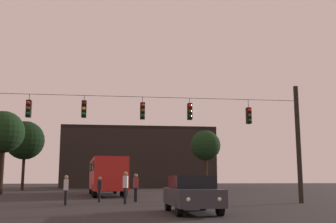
{
  "coord_description": "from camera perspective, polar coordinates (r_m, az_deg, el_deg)",
  "views": [
    {
      "loc": [
        -1.4,
        -8.38,
        1.41
      ],
      "look_at": [
        1.5,
        13.96,
        5.11
      ],
      "focal_mm": 43.65,
      "sensor_mm": 36.0,
      "label": 1
    }
  ],
  "objects": [
    {
      "name": "ground_plane",
      "position": [
        32.94,
        -5.07,
        -11.74
      ],
      "size": [
        168.0,
        168.0,
        0.0
      ],
      "primitive_type": "plane",
      "color": "black",
      "rests_on": "ground"
    },
    {
      "name": "overhead_signal_span",
      "position": [
        23.07,
        -3.88,
        -2.79
      ],
      "size": [
        18.99,
        0.44,
        6.9
      ],
      "color": "black",
      "rests_on": "ground"
    },
    {
      "name": "city_bus",
      "position": [
        35.22,
        -8.59,
        -8.48
      ],
      "size": [
        3.47,
        11.18,
        3.0
      ],
      "color": "#B21E19",
      "rests_on": "ground"
    },
    {
      "name": "car_near_right",
      "position": [
        17.25,
        3.34,
        -11.35
      ],
      "size": [
        1.88,
        4.37,
        1.52
      ],
      "color": "#2D2D33",
      "rests_on": "ground"
    },
    {
      "name": "car_far_left",
      "position": [
        47.69,
        -7.78,
        -9.98
      ],
      "size": [
        2.27,
        4.48,
        1.52
      ],
      "color": "#99999E",
      "rests_on": "ground"
    },
    {
      "name": "pedestrian_crossing_left",
      "position": [
        25.35,
        -9.55,
        -10.48
      ],
      "size": [
        0.25,
        0.36,
        1.51
      ],
      "color": "black",
      "rests_on": "ground"
    },
    {
      "name": "pedestrian_crossing_center",
      "position": [
        22.87,
        -14.07,
        -10.36
      ],
      "size": [
        0.29,
        0.39,
        1.58
      ],
      "color": "black",
      "rests_on": "ground"
    },
    {
      "name": "pedestrian_crossing_right",
      "position": [
        25.45,
        -4.52,
        -10.31
      ],
      "size": [
        0.34,
        0.42,
        1.69
      ],
      "color": "black",
      "rests_on": "ground"
    },
    {
      "name": "pedestrian_near_bus",
      "position": [
        23.33,
        -5.97,
        -10.22
      ],
      "size": [
        0.32,
        0.41,
        1.79
      ],
      "color": "black",
      "rests_on": "ground"
    },
    {
      "name": "pedestrian_trailing",
      "position": [
        27.41,
        5.1,
        -10.38
      ],
      "size": [
        0.35,
        0.42,
        1.58
      ],
      "color": "black",
      "rests_on": "ground"
    },
    {
      "name": "pedestrian_far_side",
      "position": [
        24.23,
        5.99,
        -10.56
      ],
      "size": [
        0.3,
        0.39,
        1.55
      ],
      "color": "black",
      "rests_on": "ground"
    },
    {
      "name": "corner_building",
      "position": [
        66.87,
        -4.23,
        -6.52
      ],
      "size": [
        23.43,
        11.39,
        9.29
      ],
      "color": "black",
      "rests_on": "ground"
    },
    {
      "name": "tree_left_silhouette",
      "position": [
        51.45,
        5.25,
        -4.79
      ],
      "size": [
        3.76,
        3.76,
        7.37
      ],
      "color": "#2D2116",
      "rests_on": "ground"
    },
    {
      "name": "tree_behind_building",
      "position": [
        40.18,
        -22.04,
        -2.75
      ],
      "size": [
        3.84,
        3.84,
        7.52
      ],
      "color": "black",
      "rests_on": "ground"
    },
    {
      "name": "tree_right_far",
      "position": [
        53.38,
        -19.36,
        -3.83
      ],
      "size": [
        4.75,
        4.75,
        8.43
      ],
      "color": "black",
      "rests_on": "ground"
    }
  ]
}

